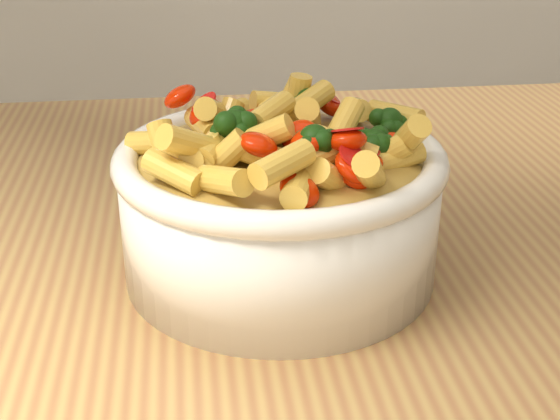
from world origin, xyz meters
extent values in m
cube|color=tan|center=(0.00, 0.00, 0.88)|extent=(1.20, 0.80, 0.04)
cylinder|color=white|center=(0.04, -0.06, 0.95)|extent=(0.23, 0.23, 0.09)
ellipsoid|color=white|center=(0.04, -0.06, 0.92)|extent=(0.21, 0.21, 0.03)
torus|color=white|center=(0.04, -0.06, 0.99)|extent=(0.24, 0.24, 0.02)
ellipsoid|color=gold|center=(0.04, -0.06, 0.99)|extent=(0.20, 0.20, 0.02)
camera|label=1|loc=(-0.02, -0.58, 1.19)|focal=50.00mm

